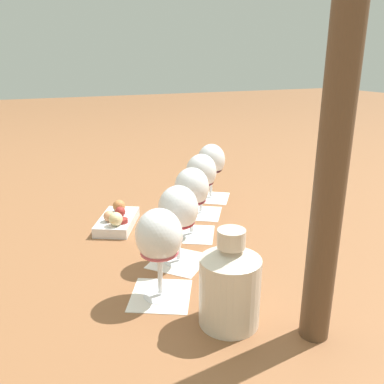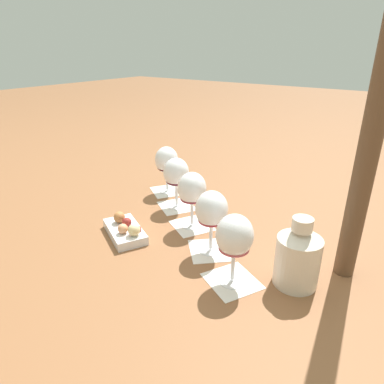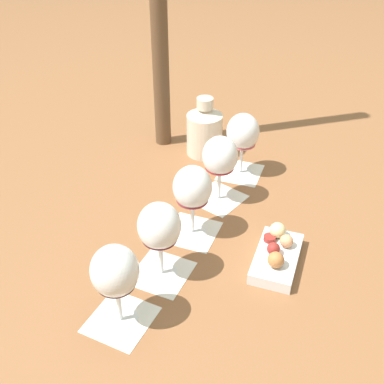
{
  "view_description": "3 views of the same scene",
  "coord_description": "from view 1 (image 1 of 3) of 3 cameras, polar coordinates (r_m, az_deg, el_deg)",
  "views": [
    {
      "loc": [
        -0.38,
        -0.88,
        0.44
      ],
      "look_at": [
        0.0,
        0.0,
        0.11
      ],
      "focal_mm": 38.0,
      "sensor_mm": 36.0,
      "label": 1
    },
    {
      "loc": [
        -0.77,
        -0.55,
        0.52
      ],
      "look_at": [
        0.0,
        0.0,
        0.11
      ],
      "focal_mm": 32.0,
      "sensor_mm": 36.0,
      "label": 2
    },
    {
      "loc": [
        0.12,
        0.86,
        0.72
      ],
      "look_at": [
        0.0,
        0.0,
        0.11
      ],
      "focal_mm": 45.0,
      "sensor_mm": 36.0,
      "label": 3
    }
  ],
  "objects": [
    {
      "name": "wine_glass_0",
      "position": [
        0.75,
        -4.64,
        -6.53
      ],
      "size": [
        0.09,
        0.09,
        0.18
      ],
      "color": "white",
      "rests_on": "tasting_card_0"
    },
    {
      "name": "tasting_card_3",
      "position": [
        1.19,
        1.25,
        -2.96
      ],
      "size": [
        0.16,
        0.16,
        0.0
      ],
      "color": "silver",
      "rests_on": "ground_plane"
    },
    {
      "name": "tasting_card_1",
      "position": [
        0.92,
        -1.86,
        -9.64
      ],
      "size": [
        0.16,
        0.16,
        0.0
      ],
      "color": "silver",
      "rests_on": "ground_plane"
    },
    {
      "name": "tasting_card_0",
      "position": [
        0.81,
        -4.42,
        -14.21
      ],
      "size": [
        0.15,
        0.16,
        0.0
      ],
      "color": "silver",
      "rests_on": "ground_plane"
    },
    {
      "name": "wine_glass_4",
      "position": [
        1.29,
        2.73,
        4.19
      ],
      "size": [
        0.09,
        0.09,
        0.18
      ],
      "color": "white",
      "rests_on": "tasting_card_4"
    },
    {
      "name": "ground_plane",
      "position": [
        1.06,
        -0.04,
        -5.94
      ],
      "size": [
        8.0,
        8.0,
        0.0
      ],
      "primitive_type": "plane",
      "color": "brown"
    },
    {
      "name": "snack_dish",
      "position": [
        1.11,
        -10.47,
        -3.82
      ],
      "size": [
        0.16,
        0.19,
        0.06
      ],
      "color": "silver",
      "rests_on": "ground_plane"
    },
    {
      "name": "wine_glass_3",
      "position": [
        1.15,
        1.3,
        2.51
      ],
      "size": [
        0.09,
        0.09,
        0.18
      ],
      "color": "white",
      "rests_on": "tasting_card_3"
    },
    {
      "name": "ceramic_vase",
      "position": [
        0.7,
        5.33,
        -12.7
      ],
      "size": [
        0.1,
        0.1,
        0.17
      ],
      "color": "beige",
      "rests_on": "ground_plane"
    },
    {
      "name": "wine_glass_1",
      "position": [
        0.87,
        -1.94,
        -2.77
      ],
      "size": [
        0.09,
        0.09,
        0.18
      ],
      "color": "white",
      "rests_on": "tasting_card_1"
    },
    {
      "name": "tasting_card_4",
      "position": [
        1.32,
        2.65,
        -0.77
      ],
      "size": [
        0.16,
        0.16,
        0.0
      ],
      "color": "silver",
      "rests_on": "ground_plane"
    },
    {
      "name": "wine_glass_2",
      "position": [
        1.02,
        0.15,
        0.31
      ],
      "size": [
        0.09,
        0.09,
        0.18
      ],
      "color": "white",
      "rests_on": "tasting_card_2"
    },
    {
      "name": "tasting_card_2",
      "position": [
        1.06,
        0.14,
        -5.81
      ],
      "size": [
        0.16,
        0.16,
        0.0
      ],
      "color": "silver",
      "rests_on": "ground_plane"
    }
  ]
}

